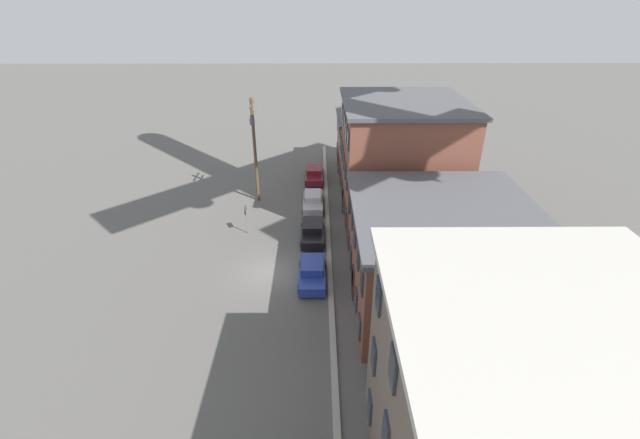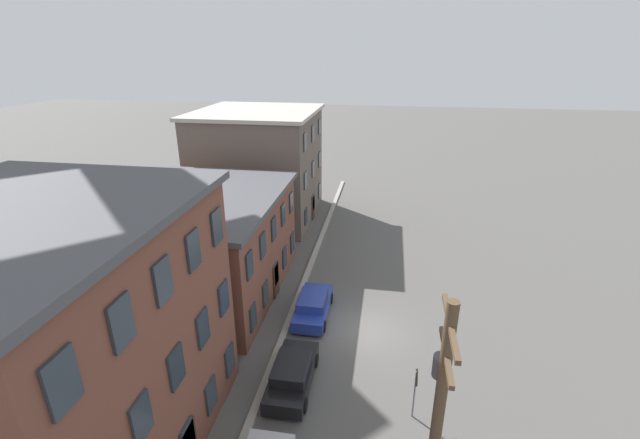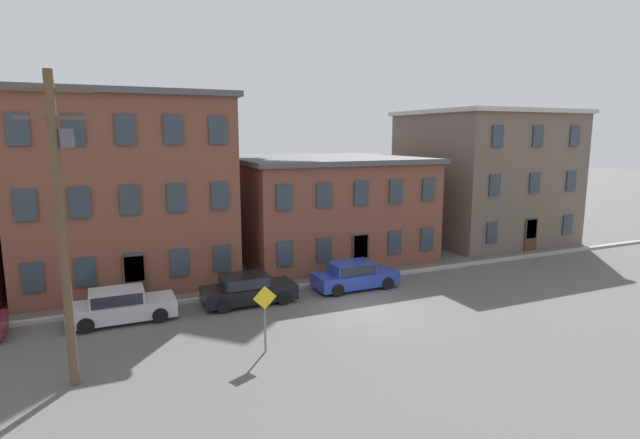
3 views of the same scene
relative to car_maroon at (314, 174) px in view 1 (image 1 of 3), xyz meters
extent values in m
plane|color=#565451|center=(17.07, -3.27, -0.75)|extent=(200.00, 200.00, 0.00)
cube|color=#9E998E|center=(17.07, 1.23, -0.67)|extent=(56.00, 0.36, 0.16)
cube|color=brown|center=(-2.53, 8.26, 2.29)|extent=(8.17, 11.05, 6.08)
cube|color=#4C4C51|center=(-2.53, 8.26, 5.48)|extent=(8.67, 11.55, 0.30)
cube|color=#2D3842|center=(-5.79, 2.67, 0.77)|extent=(0.90, 0.10, 1.40)
cube|color=#2D3842|center=(-5.79, 2.67, 3.81)|extent=(0.90, 0.10, 1.40)
cube|color=#2D3842|center=(-4.16, 2.67, 0.77)|extent=(0.90, 0.10, 1.40)
cube|color=#2D3842|center=(-4.16, 2.67, 3.81)|extent=(0.90, 0.10, 1.40)
cube|color=#2D3842|center=(-2.53, 2.67, 0.77)|extent=(0.90, 0.10, 1.40)
cube|color=#2D3842|center=(-2.53, 2.67, 3.81)|extent=(0.90, 0.10, 1.40)
cube|color=#2D3842|center=(-0.89, 2.67, 0.77)|extent=(0.90, 0.10, 1.40)
cube|color=#2D3842|center=(-0.89, 2.67, 3.81)|extent=(0.90, 0.10, 1.40)
cube|color=#2D3842|center=(0.74, 2.67, 0.77)|extent=(0.90, 0.10, 1.40)
cube|color=#2D3842|center=(0.74, 2.67, 3.81)|extent=(0.90, 0.10, 1.40)
cube|color=#472D1E|center=(-2.53, 2.67, 0.35)|extent=(1.10, 0.10, 2.20)
cube|color=brown|center=(7.36, 7.61, 4.18)|extent=(10.74, 9.75, 9.86)
cube|color=#4C4C51|center=(7.36, 7.61, 9.26)|extent=(11.24, 10.25, 0.30)
cube|color=#2D3842|center=(3.07, 2.67, 0.89)|extent=(0.90, 0.10, 1.40)
cube|color=#2D3842|center=(3.07, 2.67, 4.18)|extent=(0.90, 0.10, 1.40)
cube|color=#2D3842|center=(3.07, 2.67, 7.47)|extent=(0.90, 0.10, 1.40)
cube|color=#2D3842|center=(5.22, 2.67, 0.89)|extent=(0.90, 0.10, 1.40)
cube|color=#2D3842|center=(5.22, 2.67, 4.18)|extent=(0.90, 0.10, 1.40)
cube|color=#2D3842|center=(5.22, 2.67, 7.47)|extent=(0.90, 0.10, 1.40)
cube|color=#2D3842|center=(7.36, 2.67, 0.89)|extent=(0.90, 0.10, 1.40)
cube|color=#2D3842|center=(7.36, 2.67, 4.18)|extent=(0.90, 0.10, 1.40)
cube|color=#2D3842|center=(7.36, 2.67, 7.47)|extent=(0.90, 0.10, 1.40)
cube|color=#2D3842|center=(9.51, 2.67, 0.89)|extent=(0.90, 0.10, 1.40)
cube|color=#2D3842|center=(9.51, 2.67, 4.18)|extent=(0.90, 0.10, 1.40)
cube|color=#2D3842|center=(9.51, 2.67, 7.47)|extent=(0.90, 0.10, 1.40)
cube|color=#2D3842|center=(11.66, 2.67, 0.89)|extent=(0.90, 0.10, 1.40)
cube|color=#2D3842|center=(11.66, 2.67, 4.18)|extent=(0.90, 0.10, 1.40)
cube|color=#2D3842|center=(11.66, 2.67, 7.47)|extent=(0.90, 0.10, 1.40)
cube|color=#472D1E|center=(7.36, 2.67, 0.35)|extent=(1.10, 0.10, 2.20)
cube|color=brown|center=(19.83, 8.21, 2.36)|extent=(11.73, 10.95, 6.22)
cube|color=#4C4C51|center=(19.83, 8.21, 5.62)|extent=(12.23, 11.45, 0.30)
cube|color=#2D3842|center=(15.13, 2.67, 0.81)|extent=(0.90, 0.10, 1.40)
cube|color=#2D3842|center=(15.13, 2.67, 3.92)|extent=(0.90, 0.10, 1.40)
cube|color=#2D3842|center=(17.48, 2.67, 0.81)|extent=(0.90, 0.10, 1.40)
cube|color=#2D3842|center=(17.48, 2.67, 3.92)|extent=(0.90, 0.10, 1.40)
cube|color=#2D3842|center=(19.83, 2.67, 0.81)|extent=(0.90, 0.10, 1.40)
cube|color=#2D3842|center=(19.83, 2.67, 3.92)|extent=(0.90, 0.10, 1.40)
cube|color=#2D3842|center=(22.17, 2.67, 0.81)|extent=(0.90, 0.10, 1.40)
cube|color=#2D3842|center=(22.17, 2.67, 3.92)|extent=(0.90, 0.10, 1.40)
cube|color=#2D3842|center=(24.52, 2.67, 0.81)|extent=(0.90, 0.10, 1.40)
cube|color=#2D3842|center=(24.52, 2.67, 3.92)|extent=(0.90, 0.10, 1.40)
cube|color=#472D1E|center=(19.83, 2.67, 0.35)|extent=(1.10, 0.10, 2.20)
cube|color=#66564C|center=(33.29, 7.63, 3.98)|extent=(10.56, 9.79, 9.46)
cube|color=#B7B2A8|center=(33.29, 7.63, 8.86)|extent=(11.06, 10.29, 0.30)
cube|color=#2D3842|center=(29.77, 2.67, 0.83)|extent=(0.90, 0.10, 1.40)
cube|color=#2D3842|center=(29.77, 2.67, 3.98)|extent=(0.90, 0.10, 1.40)
cube|color=#2D3842|center=(29.77, 2.67, 7.13)|extent=(0.90, 0.10, 1.40)
cube|color=#2D3842|center=(33.29, 2.67, 3.98)|extent=(0.90, 0.10, 1.40)
cube|color=#2D3842|center=(33.29, 2.67, 7.13)|extent=(0.90, 0.10, 1.40)
cube|color=maroon|center=(0.07, 0.00, -0.22)|extent=(4.40, 1.80, 0.70)
cube|color=maroon|center=(-0.13, 0.00, 0.41)|extent=(2.20, 1.51, 0.55)
cube|color=#1E232D|center=(-0.13, 0.00, 0.41)|extent=(2.02, 1.58, 0.48)
cylinder|color=black|center=(1.52, 0.85, -0.42)|extent=(0.66, 0.22, 0.66)
cylinder|color=black|center=(1.52, -0.85, -0.42)|extent=(0.66, 0.22, 0.66)
cylinder|color=black|center=(-1.38, 0.85, -0.42)|extent=(0.66, 0.22, 0.66)
cylinder|color=black|center=(-1.38, -0.85, -0.42)|extent=(0.66, 0.22, 0.66)
cube|color=#B7B7BC|center=(6.64, -0.07, -0.22)|extent=(4.40, 1.80, 0.70)
cube|color=#B7B7BC|center=(6.44, -0.07, 0.41)|extent=(2.20, 1.51, 0.55)
cube|color=#1E232D|center=(6.44, -0.07, 0.41)|extent=(2.02, 1.58, 0.48)
cylinder|color=black|center=(8.09, 0.78, -0.42)|extent=(0.66, 0.22, 0.66)
cylinder|color=black|center=(8.09, -0.92, -0.42)|extent=(0.66, 0.22, 0.66)
cylinder|color=black|center=(5.19, 0.78, -0.42)|extent=(0.66, 0.22, 0.66)
cylinder|color=black|center=(5.19, -0.92, -0.42)|extent=(0.66, 0.22, 0.66)
cube|color=black|center=(12.30, -0.06, -0.22)|extent=(4.40, 1.80, 0.70)
cube|color=black|center=(12.10, -0.06, 0.41)|extent=(2.20, 1.51, 0.55)
cube|color=#1E232D|center=(12.10, -0.06, 0.41)|extent=(2.02, 1.58, 0.48)
cylinder|color=black|center=(13.75, 0.79, -0.42)|extent=(0.66, 0.22, 0.66)
cylinder|color=black|center=(13.75, -0.91, -0.42)|extent=(0.66, 0.22, 0.66)
cylinder|color=black|center=(10.85, 0.79, -0.42)|extent=(0.66, 0.22, 0.66)
cylinder|color=black|center=(10.85, -0.91, -0.42)|extent=(0.66, 0.22, 0.66)
cube|color=#233899|center=(18.05, -0.03, -0.22)|extent=(4.40, 1.80, 0.70)
cube|color=#233899|center=(17.85, -0.03, 0.41)|extent=(2.20, 1.51, 0.55)
cube|color=#1E232D|center=(17.85, -0.03, 0.41)|extent=(2.02, 1.58, 0.48)
cylinder|color=black|center=(19.50, 0.82, -0.42)|extent=(0.66, 0.22, 0.66)
cylinder|color=black|center=(19.50, -0.88, -0.42)|extent=(0.66, 0.22, 0.66)
cylinder|color=black|center=(16.60, 0.82, -0.42)|extent=(0.66, 0.22, 0.66)
cylinder|color=black|center=(16.60, -0.88, -0.42)|extent=(0.66, 0.22, 0.66)
cylinder|color=slate|center=(11.33, -5.57, 0.47)|extent=(0.08, 0.08, 2.43)
cube|color=yellow|center=(11.33, -5.60, 1.36)|extent=(0.90, 0.03, 0.90)
cube|color=black|center=(11.33, -5.59, 1.36)|extent=(0.97, 0.02, 0.97)
cylinder|color=brown|center=(4.93, -5.41, 4.19)|extent=(0.28, 0.28, 9.88)
cube|color=brown|center=(4.93, -5.41, 8.53)|extent=(2.40, 0.12, 0.12)
cube|color=brown|center=(4.93, -5.41, 7.73)|extent=(2.00, 0.12, 0.12)
cylinder|color=#515156|center=(5.28, -5.41, 7.13)|extent=(0.44, 0.44, 0.55)
camera|label=1|loc=(42.67, 0.36, 17.42)|focal=24.00mm
camera|label=2|loc=(-3.06, -3.87, 14.08)|focal=24.00mm
camera|label=3|loc=(6.06, -22.37, 7.23)|focal=28.00mm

